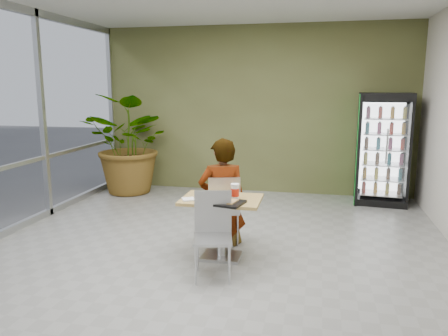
{
  "coord_description": "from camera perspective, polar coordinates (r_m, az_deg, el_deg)",
  "views": [
    {
      "loc": [
        1.24,
        -4.9,
        2.07
      ],
      "look_at": [
        0.03,
        0.6,
        1.0
      ],
      "focal_mm": 35.0,
      "sensor_mm": 36.0,
      "label": 1
    }
  ],
  "objects": [
    {
      "name": "chair_far",
      "position": [
        5.7,
        -0.04,
        -4.83
      ],
      "size": [
        0.51,
        0.52,
        0.92
      ],
      "rotation": [
        0.0,
        0.0,
        3.45
      ],
      "color": "#A9ABAE",
      "rests_on": "ground"
    },
    {
      "name": "room_envelope",
      "position": [
        5.08,
        -1.83,
        5.43
      ],
      "size": [
        6.0,
        7.0,
        3.2
      ],
      "primitive_type": null,
      "color": "beige",
      "rests_on": "ground"
    },
    {
      "name": "napkin_stack",
      "position": [
        5.13,
        -4.68,
        -4.09
      ],
      "size": [
        0.19,
        0.19,
        0.02
      ],
      "primitive_type": "cube",
      "rotation": [
        0.0,
        0.0,
        0.49
      ],
      "color": "white",
      "rests_on": "dining_table"
    },
    {
      "name": "chair_near",
      "position": [
        4.82,
        -1.46,
        -7.7
      ],
      "size": [
        0.49,
        0.5,
        0.93
      ],
      "rotation": [
        0.0,
        0.0,
        0.23
      ],
      "color": "#A9ABAE",
      "rests_on": "ground"
    },
    {
      "name": "beverage_fridge",
      "position": [
        8.13,
        20.1,
        2.33
      ],
      "size": [
        0.95,
        0.77,
        1.94
      ],
      "rotation": [
        0.0,
        0.0,
        -0.1
      ],
      "color": "black",
      "rests_on": "ground"
    },
    {
      "name": "cafeteria_tray",
      "position": [
        4.96,
        -0.18,
        -4.51
      ],
      "size": [
        0.52,
        0.43,
        0.03
      ],
      "primitive_type": "cube",
      "rotation": [
        0.0,
        0.0,
        -0.21
      ],
      "color": "black",
      "rests_on": "dining_table"
    },
    {
      "name": "dining_table",
      "position": [
        5.26,
        -0.34,
        -6.22
      ],
      "size": [
        0.94,
        0.66,
        0.75
      ],
      "rotation": [
        0.0,
        0.0,
        0.01
      ],
      "color": "tan",
      "rests_on": "ground"
    },
    {
      "name": "potted_plant",
      "position": [
        8.58,
        -11.89,
        3.09
      ],
      "size": [
        2.13,
        1.98,
        1.92
      ],
      "primitive_type": "imported",
      "rotation": [
        0.0,
        0.0,
        -0.34
      ],
      "color": "#356628",
      "rests_on": "ground"
    },
    {
      "name": "ground",
      "position": [
        5.47,
        -1.73,
        -11.51
      ],
      "size": [
        7.0,
        7.0,
        0.0
      ],
      "primitive_type": "plane",
      "color": "gray",
      "rests_on": "ground"
    },
    {
      "name": "pizza_plate",
      "position": [
        5.25,
        -0.66,
        -3.62
      ],
      "size": [
        0.29,
        0.3,
        0.03
      ],
      "color": "white",
      "rests_on": "dining_table"
    },
    {
      "name": "seated_woman",
      "position": [
        5.74,
        -0.24,
        -4.56
      ],
      "size": [
        0.72,
        0.58,
        1.71
      ],
      "primitive_type": "imported",
      "rotation": [
        0.0,
        0.0,
        3.45
      ],
      "color": "black",
      "rests_on": "ground"
    },
    {
      "name": "soda_cup",
      "position": [
        5.15,
        1.43,
        -3.09
      ],
      "size": [
        0.1,
        0.1,
        0.18
      ],
      "color": "white",
      "rests_on": "dining_table"
    }
  ]
}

